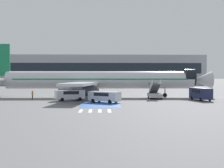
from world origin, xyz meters
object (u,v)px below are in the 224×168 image
object	(u,v)px
service_van_3	(104,96)
boarding_stairs_forward	(155,94)
fuel_tanker	(78,86)
airliner	(97,80)
service_van_2	(70,94)
terminal_building	(70,70)
ground_crew_0	(80,94)
baggage_cart	(105,98)
ground_crew_1	(32,94)
service_van_0	(201,93)

from	to	relation	value
service_van_3	boarding_stairs_forward	bearing A→B (deg)	165.17
fuel_tanker	service_van_3	world-z (taller)	fuel_tanker
airliner	service_van_2	distance (m)	9.93
service_van_2	service_van_3	distance (m)	7.23
service_van_3	terminal_building	distance (m)	99.50
airliner	terminal_building	xyz separation A→B (m)	(-13.98, 85.69, 3.44)
service_van_2	fuel_tanker	bearing A→B (deg)	-19.59
fuel_tanker	ground_crew_0	size ratio (longest dim) A/B	5.92
boarding_stairs_forward	baggage_cart	bearing A→B (deg)	-169.91
baggage_cart	ground_crew_0	size ratio (longest dim) A/B	1.57
service_van_2	terminal_building	bearing A→B (deg)	-15.27
ground_crew_1	terminal_building	xyz separation A→B (m)	(-2.19, 91.25, 5.97)
service_van_0	airliner	bearing A→B (deg)	-36.58
airliner	fuel_tanker	world-z (taller)	airliner
service_van_3	baggage_cart	distance (m)	6.52
service_van_3	service_van_2	bearing A→B (deg)	-88.28
boarding_stairs_forward	service_van_0	world-z (taller)	boarding_stairs_forward
airliner	service_van_2	bearing A→B (deg)	-28.43
boarding_stairs_forward	terminal_building	size ratio (longest dim) A/B	0.04
airliner	boarding_stairs_forward	world-z (taller)	airliner
service_van_3	baggage_cart	bearing A→B (deg)	-146.89
service_van_2	baggage_cart	distance (m)	6.79
airliner	service_van_3	bearing A→B (deg)	6.73
terminal_building	baggage_cart	bearing A→B (deg)	-80.35
baggage_cart	terminal_building	size ratio (longest dim) A/B	0.02
baggage_cart	ground_crew_1	xyz separation A→B (m)	(-13.40, 0.43, 0.71)
service_van_3	ground_crew_1	distance (m)	14.85
boarding_stairs_forward	ground_crew_0	xyz separation A→B (m)	(-14.17, -0.24, 0.07)
airliner	service_van_0	bearing A→B (deg)	65.50
ground_crew_0	terminal_building	world-z (taller)	terminal_building
boarding_stairs_forward	terminal_building	xyz separation A→B (m)	(-24.96, 90.09, 5.98)
boarding_stairs_forward	service_van_3	xyz separation A→B (m)	(-9.61, -8.05, 0.16)
terminal_building	boarding_stairs_forward	bearing A→B (deg)	-74.51
fuel_tanker	service_van_3	distance (m)	32.84
airliner	terminal_building	size ratio (longest dim) A/B	0.37
boarding_stairs_forward	ground_crew_0	size ratio (longest dim) A/B	2.96
fuel_tanker	baggage_cart	size ratio (longest dim) A/B	3.76
fuel_tanker	service_van_3	xyz separation A→B (m)	(6.68, -32.15, -0.57)
service_van_2	baggage_cart	size ratio (longest dim) A/B	1.93
service_van_0	service_van_2	bearing A→B (deg)	-11.97
fuel_tanker	service_van_2	world-z (taller)	fuel_tanker
baggage_cart	ground_crew_0	xyz separation A→B (m)	(-4.80, 1.35, 0.77)
boarding_stairs_forward	ground_crew_1	world-z (taller)	boarding_stairs_forward
service_van_2	terminal_building	distance (m)	94.78
baggage_cart	terminal_building	bearing A→B (deg)	-162.28
service_van_0	ground_crew_1	distance (m)	30.41
boarding_stairs_forward	service_van_2	world-z (taller)	boarding_stairs_forward
service_van_0	ground_crew_0	world-z (taller)	service_van_0
ground_crew_1	service_van_2	bearing A→B (deg)	71.52
airliner	ground_crew_0	bearing A→B (deg)	-34.04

